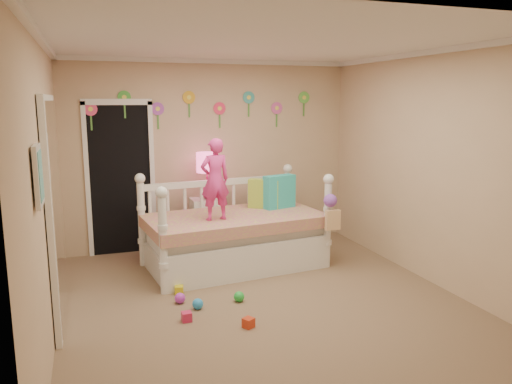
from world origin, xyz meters
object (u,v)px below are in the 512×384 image
object	(u,v)px
table_lamp	(207,168)
child	(215,180)
daybed	(234,220)
nightstand	(208,225)

from	to	relation	value
table_lamp	child	bearing A→B (deg)	-97.41
child	daybed	bearing A→B (deg)	-152.64
table_lamp	nightstand	bearing A→B (deg)	82.87
daybed	child	world-z (taller)	child
child	nightstand	xyz separation A→B (m)	(0.12, 0.91, -0.77)
nightstand	table_lamp	world-z (taller)	table_lamp
nightstand	child	bearing A→B (deg)	-97.12
daybed	child	bearing A→B (deg)	-152.56
child	table_lamp	size ratio (longest dim) A/B	1.54
daybed	table_lamp	bearing A→B (deg)	96.43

